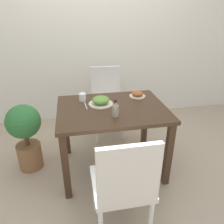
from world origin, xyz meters
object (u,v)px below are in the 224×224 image
(side_plate, at_px, (137,94))
(sauce_bottle, at_px, (115,110))
(chair_far, at_px, (107,97))
(drink_cup, at_px, (82,97))
(potted_plant_left, at_px, (25,132))
(chair_near, at_px, (124,184))
(food_plate, at_px, (101,101))

(side_plate, height_order, sauce_bottle, sauce_bottle)
(chair_far, relative_size, side_plate, 5.23)
(chair_far, distance_m, drink_cup, 0.69)
(potted_plant_left, bearing_deg, drink_cup, 5.69)
(chair_far, distance_m, potted_plant_left, 1.13)
(chair_near, xyz_separation_m, sauce_bottle, (0.06, 0.61, 0.27))
(food_plate, xyz_separation_m, sauce_bottle, (0.09, -0.28, 0.02))
(food_plate, xyz_separation_m, drink_cup, (-0.17, 0.13, 0.00))
(sauce_bottle, bearing_deg, food_plate, 108.05)
(drink_cup, height_order, potted_plant_left, drink_cup)
(food_plate, relative_size, side_plate, 1.41)
(chair_near, distance_m, sauce_bottle, 0.67)
(food_plate, bearing_deg, side_plate, 17.69)
(drink_cup, bearing_deg, chair_far, 57.21)
(chair_near, height_order, drink_cup, chair_near)
(chair_near, bearing_deg, food_plate, -88.18)
(food_plate, bearing_deg, chair_far, 75.36)
(drink_cup, distance_m, potted_plant_left, 0.69)
(side_plate, bearing_deg, chair_far, 114.13)
(food_plate, bearing_deg, potted_plant_left, 174.57)
(drink_cup, height_order, sauce_bottle, sauce_bottle)
(chair_far, relative_size, potted_plant_left, 1.22)
(chair_far, relative_size, sauce_bottle, 5.53)
(sauce_bottle, bearing_deg, potted_plant_left, 157.80)
(sauce_bottle, height_order, potted_plant_left, sauce_bottle)
(drink_cup, xyz_separation_m, sauce_bottle, (0.26, -0.42, 0.02))
(potted_plant_left, bearing_deg, chair_near, -50.04)
(sauce_bottle, bearing_deg, chair_far, 84.95)
(food_plate, bearing_deg, drink_cup, 141.88)
(food_plate, height_order, side_plate, food_plate)
(chair_near, xyz_separation_m, chair_far, (0.15, 1.57, 0.00))
(food_plate, height_order, drink_cup, food_plate)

